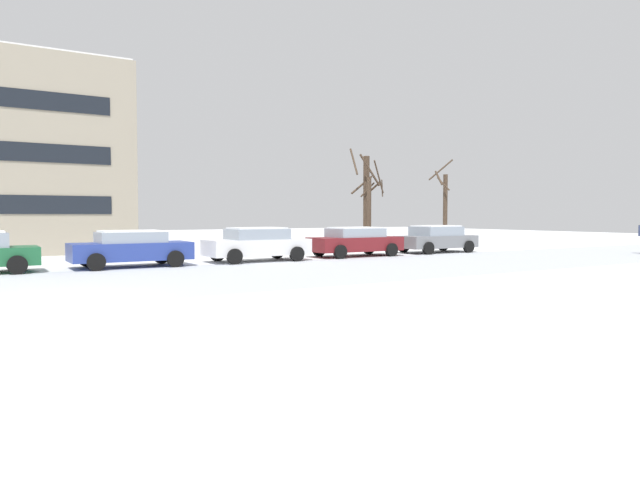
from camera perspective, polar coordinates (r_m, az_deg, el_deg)
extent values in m
plane|color=white|center=(14.55, -25.68, -5.62)|extent=(120.00, 120.00, 0.00)
cube|color=#B7BCC4|center=(17.72, -26.66, -4.21)|extent=(80.00, 8.42, 0.00)
cylinder|color=black|center=(23.41, -28.30, -1.89)|extent=(0.64, 0.23, 0.64)
cylinder|color=black|center=(21.66, -28.03, -2.21)|extent=(0.64, 0.23, 0.64)
cube|color=#283D93|center=(22.96, -18.38, -1.08)|extent=(4.43, 1.86, 0.67)
cube|color=#8C99A8|center=(22.94, -18.40, 0.27)|extent=(2.44, 1.69, 0.41)
cube|color=white|center=(22.93, -18.41, 0.85)|extent=(2.22, 1.56, 0.06)
cylinder|color=black|center=(24.24, -15.58, -1.54)|extent=(0.64, 0.23, 0.64)
cylinder|color=black|center=(22.47, -14.27, -1.83)|extent=(0.64, 0.23, 0.64)
cylinder|color=black|center=(23.61, -22.28, -1.74)|extent=(0.64, 0.23, 0.64)
cylinder|color=black|center=(21.79, -21.48, -2.07)|extent=(0.64, 0.23, 0.64)
cube|color=white|center=(24.65, -6.32, -0.71)|extent=(4.46, 1.86, 0.68)
cube|color=#8C99A8|center=(24.62, -6.32, 0.60)|extent=(2.46, 1.70, 0.45)
cube|color=white|center=(24.62, -6.33, 1.19)|extent=(2.24, 1.57, 0.06)
cylinder|color=black|center=(26.14, -4.33, -1.16)|extent=(0.64, 0.23, 0.64)
cylinder|color=black|center=(24.51, -2.33, -1.40)|extent=(0.64, 0.23, 0.64)
cylinder|color=black|center=(24.95, -10.23, -1.37)|extent=(0.64, 0.23, 0.64)
cylinder|color=black|center=(23.23, -8.55, -1.64)|extent=(0.64, 0.23, 0.64)
cube|color=maroon|center=(27.45, 3.55, -0.39)|extent=(4.59, 1.85, 0.67)
cube|color=#8C99A8|center=(27.43, 3.56, 0.74)|extent=(2.53, 1.68, 0.42)
cube|color=white|center=(27.42, 3.56, 1.24)|extent=(2.30, 1.55, 0.06)
cylinder|color=black|center=(29.08, 4.90, -0.79)|extent=(0.64, 0.23, 0.64)
cylinder|color=black|center=(27.63, 7.17, -0.98)|extent=(0.64, 0.23, 0.64)
cylinder|color=black|center=(27.42, -0.10, -0.98)|extent=(0.64, 0.23, 0.64)
cylinder|color=black|center=(25.87, 2.04, -1.19)|extent=(0.64, 0.23, 0.64)
cube|color=slate|center=(30.83, 11.54, -0.15)|extent=(4.40, 1.92, 0.63)
cube|color=#8C99A8|center=(30.81, 11.55, 0.89)|extent=(2.43, 1.75, 0.48)
cube|color=white|center=(30.81, 11.55, 1.39)|extent=(2.21, 1.61, 0.06)
cylinder|color=black|center=(32.52, 12.21, -0.49)|extent=(0.64, 0.23, 0.64)
cylinder|color=black|center=(31.17, 14.65, -0.64)|extent=(0.64, 0.23, 0.64)
cylinder|color=black|center=(30.62, 8.37, -0.64)|extent=(0.64, 0.23, 0.64)
cylinder|color=black|center=(29.18, 10.78, -0.82)|extent=(0.64, 0.23, 0.64)
cylinder|color=#423326|center=(34.96, 12.42, 2.81)|extent=(0.26, 0.26, 4.42)
cylinder|color=#423326|center=(34.84, 11.80, 6.09)|extent=(0.39, 0.95, 0.92)
cylinder|color=#423326|center=(35.77, 12.00, 6.89)|extent=(1.49, 0.66, 1.31)
cylinder|color=#423326|center=(34.67, 12.24, 5.51)|extent=(0.44, 0.75, 0.83)
cylinder|color=#423326|center=(32.12, 4.92, 2.59)|extent=(0.26, 0.26, 4.08)
cylinder|color=#423326|center=(32.53, 4.78, 5.03)|extent=(0.80, 0.41, 0.86)
cylinder|color=#423326|center=(31.94, 5.90, 6.30)|extent=(1.15, 0.68, 1.78)
cylinder|color=#423326|center=(32.73, 4.20, 5.52)|extent=(1.46, 0.13, 1.11)
cylinder|color=#423326|center=(32.13, 6.24, 5.17)|extent=(1.00, 1.21, 0.90)
cylinder|color=#423326|center=(32.77, 4.66, 3.70)|extent=(0.36, 0.36, 5.35)
cylinder|color=#423326|center=(33.24, 5.23, 5.07)|extent=(0.48, 1.16, 0.87)
cylinder|color=#423326|center=(32.31, 5.01, 6.98)|extent=(1.23, 0.47, 1.80)
cylinder|color=#423326|center=(32.70, 3.41, 7.85)|extent=(0.63, 1.52, 1.63)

